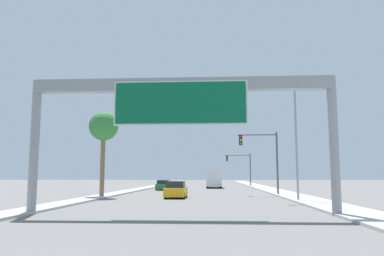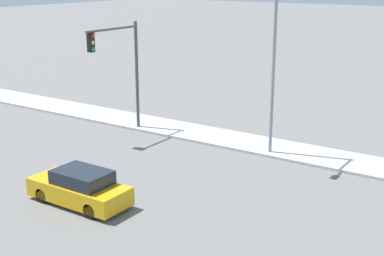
{
  "view_description": "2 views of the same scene",
  "coord_description": "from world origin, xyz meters",
  "views": [
    {
      "loc": [
        1.83,
        -2.27,
        2.15
      ],
      "look_at": [
        0.0,
        28.41,
        5.98
      ],
      "focal_mm": 35.0,
      "sensor_mm": 36.0,
      "label": 1
    },
    {
      "loc": [
        -16.53,
        17.22,
        9.45
      ],
      "look_at": [
        1.09,
        28.99,
        3.29
      ],
      "focal_mm": 50.0,
      "sensor_mm": 36.0,
      "label": 2
    }
  ],
  "objects": [
    {
      "name": "street_lamp_right",
      "position": [
        8.25,
        28.93,
        5.59
      ],
      "size": [
        2.91,
        0.28,
        9.49
      ],
      "color": "gray",
      "rests_on": "ground"
    },
    {
      "name": "traffic_light_near_intersection",
      "position": [
        7.22,
        38.0,
        4.47
      ],
      "size": [
        4.26,
        0.32,
        6.69
      ],
      "color": "#4C4C4F",
      "rests_on": "ground"
    },
    {
      "name": "car_near_left",
      "position": [
        -1.75,
        32.78,
        0.72
      ],
      "size": [
        1.82,
        4.54,
        1.54
      ],
      "color": "gold",
      "rests_on": "ground"
    }
  ]
}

